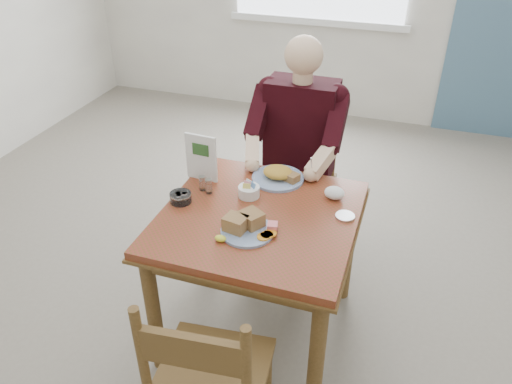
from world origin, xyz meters
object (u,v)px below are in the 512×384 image
(chair_far, at_px, (299,180))
(chair_near, at_px, (209,381))
(far_plate, at_px, (279,175))
(diner, at_px, (297,139))
(near_plate, at_px, (247,226))
(table, at_px, (259,233))

(chair_far, relative_size, chair_near, 1.00)
(chair_near, xyz_separation_m, far_plate, (-0.04, 1.06, 0.30))
(chair_far, distance_m, far_plate, 0.55)
(chair_near, bearing_deg, far_plate, 92.39)
(diner, height_order, near_plate, diner)
(near_plate, xyz_separation_m, far_plate, (0.01, 0.47, -0.00))
(table, bearing_deg, chair_far, 90.00)
(table, bearing_deg, far_plate, 89.87)
(chair_far, bearing_deg, far_plate, -89.91)
(chair_far, relative_size, far_plate, 2.64)
(table, height_order, far_plate, far_plate)
(table, relative_size, near_plate, 3.05)
(chair_far, bearing_deg, chair_near, -88.31)
(chair_near, bearing_deg, diner, 91.79)
(table, distance_m, diner, 0.73)
(chair_far, relative_size, diner, 0.69)
(table, relative_size, diner, 0.66)
(near_plate, bearing_deg, chair_near, -84.68)
(table, bearing_deg, chair_near, -86.49)
(chair_far, height_order, far_plate, chair_far)
(chair_near, relative_size, near_plate, 3.15)
(table, relative_size, chair_near, 0.97)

